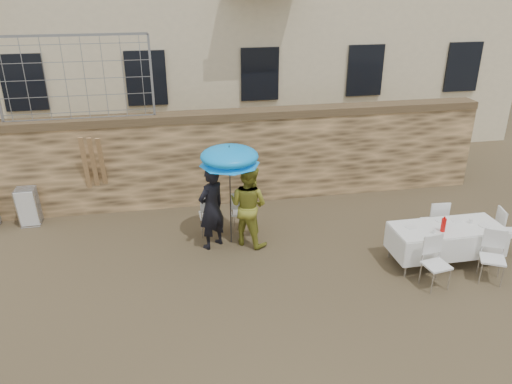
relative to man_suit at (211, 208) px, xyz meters
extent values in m
plane|color=brown|center=(0.40, -2.77, -0.87)|extent=(80.00, 80.00, 0.00)
cube|color=olive|center=(0.40, 2.23, 0.23)|extent=(13.00, 0.50, 2.20)
imported|color=black|center=(0.00, 0.00, 0.00)|extent=(0.76, 0.71, 1.74)
imported|color=gold|center=(0.75, 0.00, -0.01)|extent=(1.06, 1.04, 1.73)
cylinder|color=#3F3F44|center=(0.40, 0.10, 0.00)|extent=(0.03, 0.03, 1.74)
cone|color=#0B97FF|center=(0.40, 0.10, 0.98)|extent=(1.20, 1.20, 0.22)
cube|color=white|center=(4.34, -1.45, -0.12)|extent=(2.10, 0.85, 0.05)
cylinder|color=silver|center=(3.39, -1.79, -0.50)|extent=(0.04, 0.04, 0.74)
cylinder|color=silver|center=(5.29, -1.79, -0.50)|extent=(0.04, 0.04, 0.74)
cylinder|color=silver|center=(3.39, -1.10, -0.50)|extent=(0.04, 0.04, 0.74)
cylinder|color=silver|center=(5.29, -1.10, -0.50)|extent=(0.04, 0.04, 0.74)
cylinder|color=red|center=(4.14, -1.60, 0.04)|extent=(0.09, 0.09, 0.26)
camera|label=1|loc=(-0.79, -8.99, 4.33)|focal=35.00mm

